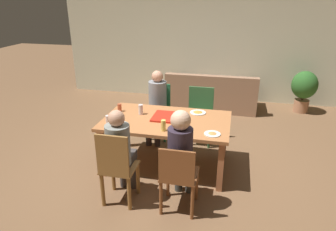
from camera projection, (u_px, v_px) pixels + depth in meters
The scene contains 19 objects.
ground_plane at pixel (167, 165), 4.56m from camera, with size 20.00×20.00×0.00m, color brown.
back_wall at pixel (199, 42), 7.08m from camera, with size 6.51×0.12×2.69m, color silver.
dining_table at pixel (166, 125), 4.31m from camera, with size 1.78×1.07×0.74m.
chair_0 at pixel (117, 168), 3.55m from camera, with size 0.40×0.39×0.96m.
person_0 at pixel (120, 148), 3.60m from camera, with size 0.29×0.47×1.19m.
chair_1 at pixel (159, 109), 5.34m from camera, with size 0.38×0.39×0.94m.
person_1 at pixel (157, 101), 5.13m from camera, with size 0.31×0.54×1.21m.
chair_2 at pixel (178, 176), 3.42m from camera, with size 0.42×0.42×0.87m.
person_2 at pixel (181, 151), 3.46m from camera, with size 0.28×0.51×1.24m.
chair_3 at pixel (200, 112), 5.16m from camera, with size 0.44×0.41×0.93m.
pizza_box_0 at pixel (167, 117), 4.34m from camera, with size 0.42×0.42×0.03m.
plate_0 at pixel (212, 134), 3.82m from camera, with size 0.21×0.21×0.03m.
plate_1 at pixel (198, 112), 4.51m from camera, with size 0.24×0.24×0.03m.
drinking_glass_0 at pixel (141, 109), 4.44m from camera, with size 0.07×0.07×0.15m, color silver.
drinking_glass_1 at pixel (120, 108), 4.55m from camera, with size 0.06×0.06×0.12m, color #BC5233.
drinking_glass_2 at pixel (163, 125), 3.90m from camera, with size 0.06×0.06×0.15m, color #E5C95C.
drinking_glass_3 at pixel (108, 119), 4.16m from camera, with size 0.07×0.07×0.10m, color silver.
couch at pixel (211, 96), 6.75m from camera, with size 1.94×0.88×0.81m.
potted_plant at pixel (304, 88), 6.42m from camera, with size 0.53×0.53×0.89m.
Camera 1 is at (0.89, -3.84, 2.40)m, focal length 32.44 mm.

